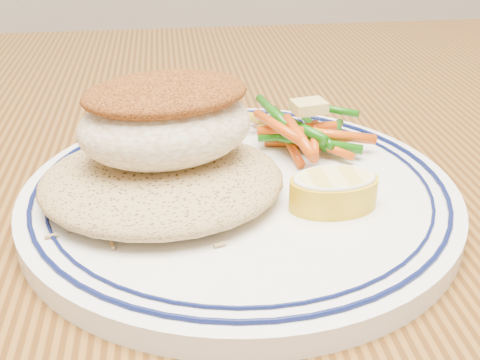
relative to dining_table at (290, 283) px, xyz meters
name	(u,v)px	position (x,y,z in m)	size (l,w,h in m)	color
dining_table	(290,283)	(0.00, 0.00, 0.00)	(1.50, 0.90, 0.75)	#4D2D0F
plate	(240,194)	(-0.04, -0.04, 0.11)	(0.28, 0.28, 0.02)	white
rice_pilaf	(162,176)	(-0.09, -0.04, 0.13)	(0.15, 0.13, 0.03)	#A68653
fish_fillet	(166,118)	(-0.09, -0.04, 0.16)	(0.12, 0.10, 0.05)	#F2E6C8
vegetable_pile	(301,131)	(0.01, 0.01, 0.13)	(0.10, 0.10, 0.03)	#C44509
butter_pat	(309,107)	(0.01, 0.01, 0.14)	(0.02, 0.02, 0.01)	#D8C069
lemon_wedge	(334,190)	(0.01, -0.07, 0.12)	(0.06, 0.05, 0.02)	yellow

